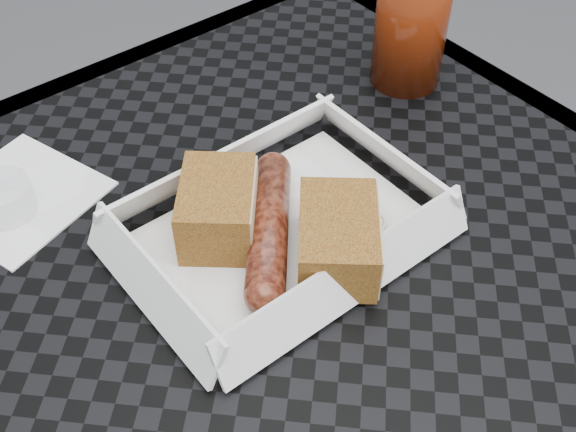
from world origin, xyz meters
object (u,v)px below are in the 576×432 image
object	(u,v)px
food_tray	(280,233)
patio_table	(272,409)
bratwurst	(269,228)
drink_glass	(412,17)

from	to	relation	value
food_tray	patio_table	bearing A→B (deg)	-131.85
patio_table	food_tray	distance (m)	0.14
bratwurst	drink_glass	distance (m)	0.27
patio_table	bratwurst	bearing A→B (deg)	52.52
bratwurst	drink_glass	size ratio (longest dim) A/B	0.94
food_tray	drink_glass	world-z (taller)	drink_glass
food_tray	bratwurst	world-z (taller)	bratwurst
food_tray	drink_glass	xyz separation A→B (m)	(0.23, 0.09, 0.07)
patio_table	drink_glass	xyz separation A→B (m)	(0.31, 0.18, 0.15)
patio_table	bratwurst	size ratio (longest dim) A/B	6.04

